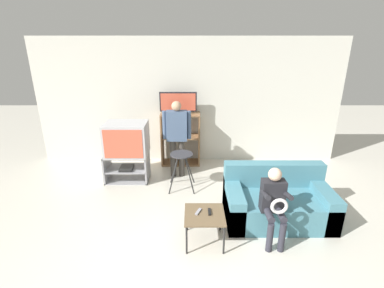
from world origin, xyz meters
TOP-DOWN VIEW (x-y plane):
  - ground_plane at (0.00, 0.00)m, footprint 18.00×18.00m
  - wall_back at (0.00, 3.32)m, footprint 6.40×0.06m
  - tv_stand at (-1.16, 2.29)m, footprint 0.80×0.49m
  - television_main at (-1.13, 2.31)m, footprint 0.76×0.58m
  - media_shelf at (-0.18, 3.06)m, footprint 0.81×0.38m
  - television_flat at (-0.21, 3.06)m, footprint 0.75×0.20m
  - folding_stool at (-0.12, 1.96)m, footprint 0.46×0.44m
  - snack_table at (0.23, 0.52)m, footprint 0.51×0.51m
  - remote_control_black at (0.29, 0.56)m, footprint 0.04×0.14m
  - remote_control_white at (0.15, 0.56)m, footprint 0.09×0.15m
  - couch at (1.31, 1.06)m, footprint 1.51×0.86m
  - person_standing_adult at (-0.22, 2.46)m, footprint 0.53×0.20m
  - person_seated_child at (1.11, 0.57)m, footprint 0.33×0.43m

SIDE VIEW (x-z plane):
  - ground_plane at x=0.00m, z-range 0.00..0.00m
  - tv_stand at x=-1.16m, z-range 0.00..0.51m
  - couch at x=1.31m, z-range -0.12..0.65m
  - snack_table at x=0.23m, z-range 0.17..0.59m
  - remote_control_black at x=0.29m, z-range 0.42..0.44m
  - remote_control_white at x=0.15m, z-range 0.42..0.44m
  - folding_stool at x=-0.12m, z-range 0.22..0.89m
  - media_shelf at x=-0.18m, z-range 0.01..1.12m
  - person_seated_child at x=1.11m, z-range 0.08..1.09m
  - television_main at x=-1.13m, z-range 0.52..1.12m
  - person_standing_adult at x=-0.22m, z-range 0.15..1.64m
  - wall_back at x=0.00m, z-range 0.00..2.60m
  - television_flat at x=-0.21m, z-range 1.10..1.53m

